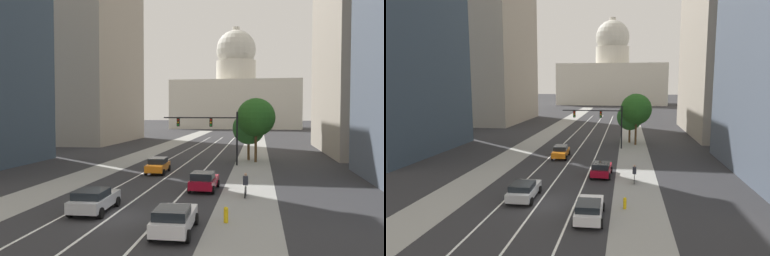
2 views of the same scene
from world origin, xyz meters
The scene contains 17 objects.
ground_plane centered at (0.00, 40.00, 0.00)m, with size 400.00×400.00×0.00m, color #2B2B2D.
sidewalk_left centered at (-7.77, 35.00, 0.01)m, with size 4.06×130.00×0.01m, color gray.
sidewalk_right centered at (7.77, 35.00, 0.01)m, with size 4.06×130.00×0.01m, color gray.
lane_stripe_left centered at (-2.87, 25.00, 0.01)m, with size 0.16×90.00×0.01m, color white.
lane_stripe_center centered at (0.00, 25.00, 0.01)m, with size 0.16×90.00×0.01m, color white.
lane_stripe_right centered at (2.87, 25.00, 0.01)m, with size 0.16×90.00×0.01m, color white.
office_tower_far_left centered at (-27.42, 53.43, 20.91)m, with size 19.44×26.49×41.75m.
capitol_building centered at (0.00, 122.60, 12.15)m, with size 45.22×22.59×36.80m.
car_orange centered at (-1.44, 16.00, 0.80)m, with size 2.09×4.43×1.53m.
car_white centered at (4.31, -2.62, 0.76)m, with size 2.10×4.45×1.45m.
car_crimson centered at (4.30, 8.21, 0.78)m, with size 2.13×4.05×1.51m.
car_silver centered at (-1.43, 0.65, 0.77)m, with size 2.22×4.35×1.46m.
traffic_signal_mast centered at (3.20, 22.92, 4.33)m, with size 8.65×0.39×6.13m.
fire_hydrant centered at (6.74, -0.30, 0.46)m, with size 0.26×0.35×0.91m.
cyclist centered at (7.57, 6.58, 0.85)m, with size 0.37×1.70×1.72m.
street_tree_near_right centered at (7.22, 27.95, 4.02)m, with size 4.06×4.06×6.06m.
street_tree_far_right centered at (8.12, 26.14, 5.44)m, with size 4.67×4.67×7.79m.
Camera 2 is at (6.76, -24.60, 9.48)m, focal length 31.17 mm.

